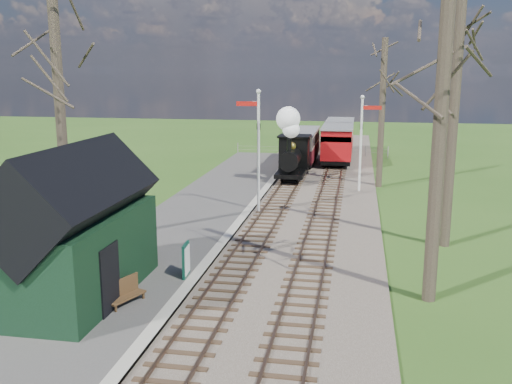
% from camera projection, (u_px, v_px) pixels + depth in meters
% --- Properties ---
extents(ground, '(140.00, 140.00, 0.00)m').
position_uv_depth(ground, '(170.00, 380.00, 13.33)').
color(ground, '#2F551A').
rests_on(ground, ground).
extents(distant_hills, '(114.40, 48.00, 22.02)m').
position_uv_depth(distant_hills, '(334.00, 243.00, 78.44)').
color(distant_hills, '#385B23').
rests_on(distant_hills, ground).
extents(ballast_bed, '(8.00, 60.00, 0.10)m').
position_uv_depth(ballast_bed, '(308.00, 190.00, 34.27)').
color(ballast_bed, brown).
rests_on(ballast_bed, ground).
extents(track_near, '(1.60, 60.00, 0.15)m').
position_uv_depth(track_near, '(287.00, 188.00, 34.49)').
color(track_near, brown).
rests_on(track_near, ground).
extents(track_far, '(1.60, 60.00, 0.15)m').
position_uv_depth(track_far, '(330.00, 190.00, 34.04)').
color(track_far, brown).
rests_on(track_far, ground).
extents(platform, '(5.00, 44.00, 0.20)m').
position_uv_depth(platform, '(194.00, 219.00, 27.39)').
color(platform, '#474442').
rests_on(platform, ground).
extents(coping_strip, '(0.40, 44.00, 0.21)m').
position_uv_depth(coping_strip, '(241.00, 221.00, 26.99)').
color(coping_strip, '#B2AD9E').
rests_on(coping_strip, ground).
extents(station_shed, '(3.25, 6.30, 4.78)m').
position_uv_depth(station_shed, '(76.00, 231.00, 17.45)').
color(station_shed, black).
rests_on(station_shed, platform).
extents(semaphore_near, '(1.22, 0.24, 6.22)m').
position_uv_depth(semaphore_near, '(257.00, 142.00, 28.11)').
color(semaphore_near, silver).
rests_on(semaphore_near, ground).
extents(semaphore_far, '(1.22, 0.24, 5.72)m').
position_uv_depth(semaphore_far, '(362.00, 136.00, 33.05)').
color(semaphore_far, silver).
rests_on(semaphore_far, ground).
extents(bare_trees, '(15.51, 22.39, 12.00)m').
position_uv_depth(bare_trees, '(284.00, 121.00, 21.73)').
color(bare_trees, '#382D23').
rests_on(bare_trees, ground).
extents(fence_line, '(12.60, 0.08, 1.00)m').
position_uv_depth(fence_line, '(311.00, 150.00, 47.81)').
color(fence_line, slate).
rests_on(fence_line, ground).
extents(locomotive, '(1.90, 4.43, 4.75)m').
position_uv_depth(locomotive, '(292.00, 149.00, 36.53)').
color(locomotive, black).
rests_on(locomotive, ground).
extents(coach, '(2.22, 7.60, 2.33)m').
position_uv_depth(coach, '(301.00, 146.00, 42.49)').
color(coach, black).
rests_on(coach, ground).
extents(red_carriage_a, '(2.30, 5.70, 2.42)m').
position_uv_depth(red_carriage_a, '(337.00, 144.00, 43.19)').
color(red_carriage_a, black).
rests_on(red_carriage_a, ground).
extents(red_carriage_b, '(2.30, 5.70, 2.42)m').
position_uv_depth(red_carriage_b, '(340.00, 136.00, 48.49)').
color(red_carriage_b, black).
rests_on(red_carriage_b, ground).
extents(sign_board, '(0.15, 0.80, 1.16)m').
position_uv_depth(sign_board, '(186.00, 260.00, 19.38)').
color(sign_board, '#0D3E2F').
rests_on(sign_board, platform).
extents(bench, '(0.87, 1.40, 0.77)m').
position_uv_depth(bench, '(124.00, 292.00, 17.15)').
color(bench, '#4C321B').
rests_on(bench, platform).
extents(person, '(0.50, 0.58, 1.36)m').
position_uv_depth(person, '(115.00, 281.00, 17.18)').
color(person, '#19202E').
rests_on(person, platform).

